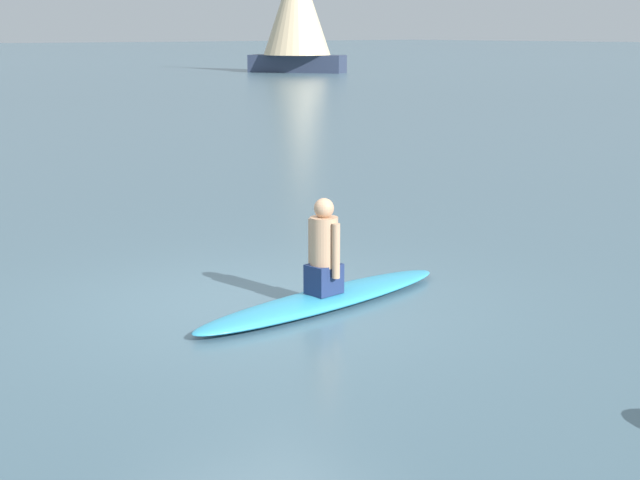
# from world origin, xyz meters

# --- Properties ---
(ground_plane) EXTENTS (400.00, 400.00, 0.00)m
(ground_plane) POSITION_xyz_m (0.00, 0.00, 0.00)
(ground_plane) COLOR slate
(surfboard) EXTENTS (0.87, 3.31, 0.13)m
(surfboard) POSITION_xyz_m (0.45, 0.46, 0.07)
(surfboard) COLOR #339EC6
(surfboard) RESTS_ON ground
(person_paddler) EXTENTS (0.43, 0.34, 0.98)m
(person_paddler) POSITION_xyz_m (0.45, 0.46, 0.57)
(person_paddler) COLOR navy
(person_paddler) RESTS_ON surfboard
(sailboat_far_right) EXTENTS (6.37, 6.15, 8.54)m
(sailboat_far_right) POSITION_xyz_m (-42.12, 33.23, 4.04)
(sailboat_far_right) COLOR #2D3851
(sailboat_far_right) RESTS_ON ground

